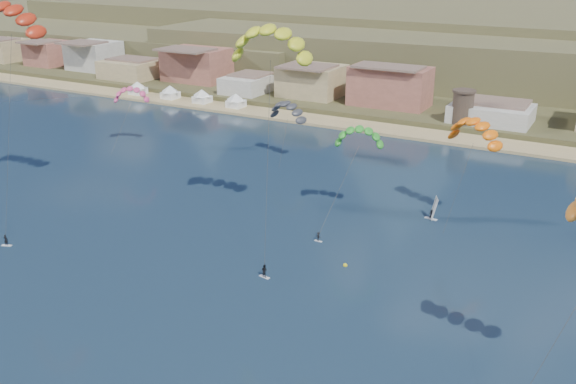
{
  "coord_description": "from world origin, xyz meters",
  "views": [
    {
      "loc": [
        40.76,
        -41.93,
        42.45
      ],
      "look_at": [
        0.0,
        32.0,
        10.0
      ],
      "focal_mm": 38.89,
      "sensor_mm": 36.0,
      "label": 1
    }
  ],
  "objects_px": {
    "kitesurfer_green": "(359,134)",
    "windsurfer": "(432,212)",
    "watchtower": "(463,107)",
    "buoy": "(345,265)",
    "kitesurfer_yellow": "(270,38)",
    "kitesurfer_red": "(8,14)"
  },
  "relations": [
    {
      "from": "kitesurfer_red",
      "to": "kitesurfer_green",
      "type": "relative_size",
      "value": 2.04
    },
    {
      "from": "kitesurfer_green",
      "to": "windsurfer",
      "type": "distance_m",
      "value": 18.82
    },
    {
      "from": "watchtower",
      "to": "buoy",
      "type": "height_order",
      "value": "watchtower"
    },
    {
      "from": "watchtower",
      "to": "kitesurfer_red",
      "type": "height_order",
      "value": "kitesurfer_red"
    },
    {
      "from": "kitesurfer_red",
      "to": "kitesurfer_yellow",
      "type": "xyz_separation_m",
      "value": [
        43.76,
        9.17,
        -2.26
      ]
    },
    {
      "from": "buoy",
      "to": "windsurfer",
      "type": "bearing_deg",
      "value": 75.26
    },
    {
      "from": "kitesurfer_red",
      "to": "buoy",
      "type": "xyz_separation_m",
      "value": [
        58.47,
        4.96,
        -33.13
      ]
    },
    {
      "from": "watchtower",
      "to": "buoy",
      "type": "bearing_deg",
      "value": -87.07
    },
    {
      "from": "watchtower",
      "to": "kitesurfer_yellow",
      "type": "xyz_separation_m",
      "value": [
        -10.54,
        -77.22,
        24.6
      ]
    },
    {
      "from": "kitesurfer_yellow",
      "to": "windsurfer",
      "type": "bearing_deg",
      "value": 41.88
    },
    {
      "from": "watchtower",
      "to": "kitesurfer_green",
      "type": "bearing_deg",
      "value": -91.32
    },
    {
      "from": "kitesurfer_red",
      "to": "buoy",
      "type": "distance_m",
      "value": 67.39
    },
    {
      "from": "windsurfer",
      "to": "buoy",
      "type": "distance_m",
      "value": 23.58
    },
    {
      "from": "windsurfer",
      "to": "kitesurfer_yellow",
      "type": "bearing_deg",
      "value": -138.12
    },
    {
      "from": "watchtower",
      "to": "windsurfer",
      "type": "relative_size",
      "value": 2.18
    },
    {
      "from": "kitesurfer_green",
      "to": "watchtower",
      "type": "bearing_deg",
      "value": 88.68
    },
    {
      "from": "watchtower",
      "to": "windsurfer",
      "type": "bearing_deg",
      "value": -80.17
    },
    {
      "from": "kitesurfer_red",
      "to": "kitesurfer_yellow",
      "type": "distance_m",
      "value": 44.77
    },
    {
      "from": "watchtower",
      "to": "kitesurfer_green",
      "type": "height_order",
      "value": "kitesurfer_green"
    },
    {
      "from": "watchtower",
      "to": "kitesurfer_green",
      "type": "relative_size",
      "value": 0.46
    },
    {
      "from": "kitesurfer_yellow",
      "to": "buoy",
      "type": "distance_m",
      "value": 34.45
    },
    {
      "from": "watchtower",
      "to": "kitesurfer_yellow",
      "type": "relative_size",
      "value": 0.25
    }
  ]
}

